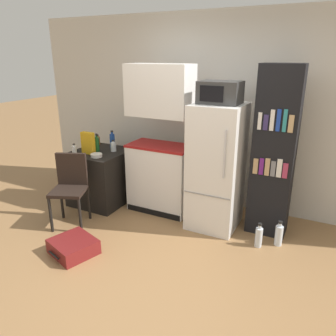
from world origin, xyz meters
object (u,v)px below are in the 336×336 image
object	(u,v)px
bottle_green_tall	(97,144)
chair	(70,183)
microwave	(220,92)
bottle_amber_beer	(98,140)
bowl	(96,155)
water_bottle_middle	(259,237)
side_table	(102,177)
bottle_clear_short	(113,147)
bottle_milk_white	(74,150)
water_bottle_front	(279,235)
kitchen_hutch	(160,147)
bookshelf	(274,153)
refrigerator	(216,167)
cereal_box	(88,143)
bottle_blue_soda	(112,140)
suitcase_large_flat	(73,247)

from	to	relation	value
bottle_green_tall	chair	distance (m)	0.76
microwave	bottle_amber_beer	size ratio (longest dim) A/B	3.06
bowl	water_bottle_middle	world-z (taller)	bowl
microwave	bowl	xyz separation A→B (m)	(-1.57, -0.31, -0.87)
side_table	bottle_clear_short	bearing A→B (deg)	27.02
bottle_amber_beer	bottle_clear_short	bearing A→B (deg)	-24.67
microwave	bottle_amber_beer	distance (m)	2.13
bottle_milk_white	water_bottle_front	size ratio (longest dim) A/B	0.49
kitchen_hutch	water_bottle_middle	distance (m)	1.67
bookshelf	water_bottle_front	xyz separation A→B (m)	(0.19, -0.28, -0.86)
refrigerator	bottle_green_tall	size ratio (longest dim) A/B	6.06
side_table	cereal_box	bearing A→B (deg)	-109.32
bottle_blue_soda	bowl	xyz separation A→B (m)	(0.09, -0.49, -0.08)
kitchen_hutch	bottle_amber_beer	world-z (taller)	kitchen_hutch
bottle_amber_beer	water_bottle_middle	xyz separation A→B (m)	(2.58, -0.48, -0.71)
chair	water_bottle_front	world-z (taller)	chair
bottle_clear_short	microwave	bearing A→B (deg)	-0.40
bottle_amber_beer	bowl	bearing A→B (deg)	-53.51
refrigerator	microwave	size ratio (longest dim) A/B	3.32
bookshelf	bottle_green_tall	world-z (taller)	bookshelf
refrigerator	kitchen_hutch	bearing A→B (deg)	174.32
side_table	bowl	xyz separation A→B (m)	(0.13, -0.23, 0.40)
suitcase_large_flat	water_bottle_front	xyz separation A→B (m)	(1.97, 1.18, 0.05)
microwave	bottle_green_tall	distance (m)	1.90
bottle_clear_short	suitcase_large_flat	size ratio (longest dim) A/B	0.29
water_bottle_middle	kitchen_hutch	bearing A→B (deg)	166.21
bottle_amber_beer	water_bottle_front	distance (m)	2.88
bottle_milk_white	bookshelf	bearing A→B (deg)	11.16
refrigerator	suitcase_large_flat	size ratio (longest dim) A/B	2.76
microwave	bottle_blue_soda	world-z (taller)	microwave
microwave	suitcase_large_flat	distance (m)	2.35
suitcase_large_flat	water_bottle_front	size ratio (longest dim) A/B	1.84
bookshelf	cereal_box	distance (m)	2.42
bottle_blue_soda	bowl	world-z (taller)	bottle_blue_soda
suitcase_large_flat	chair	bearing A→B (deg)	149.76
microwave	bottle_green_tall	size ratio (longest dim) A/B	1.82
microwave	water_bottle_front	xyz separation A→B (m)	(0.82, -0.14, -1.53)
bottle_blue_soda	bottle_milk_white	bearing A→B (deg)	-115.63
side_table	bottle_green_tall	xyz separation A→B (m)	(-0.03, -0.01, 0.49)
refrigerator	water_bottle_front	bearing A→B (deg)	-9.48
bottle_amber_beer	chair	world-z (taller)	bottle_amber_beer
microwave	cereal_box	world-z (taller)	microwave
bottle_milk_white	chair	bearing A→B (deg)	-56.46
cereal_box	chair	world-z (taller)	cereal_box
bottle_amber_beer	bottle_green_tall	distance (m)	0.38
chair	bookshelf	bearing A→B (deg)	-1.06
microwave	bottle_green_tall	world-z (taller)	microwave
side_table	refrigerator	xyz separation A→B (m)	(1.70, 0.08, 0.38)
bottle_clear_short	water_bottle_front	size ratio (longest dim) A/B	0.53
bookshelf	bottle_amber_beer	world-z (taller)	bookshelf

